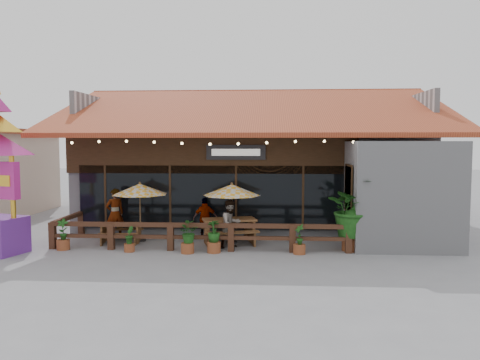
# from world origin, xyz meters

# --- Properties ---
(ground) EXTENTS (100.00, 100.00, 0.00)m
(ground) POSITION_xyz_m (0.00, 0.00, 0.00)
(ground) COLOR gray
(ground) RESTS_ON ground
(restaurant_building) EXTENTS (15.50, 14.73, 6.09)m
(restaurant_building) POSITION_xyz_m (0.26, 6.61, 2.21)
(restaurant_building) COLOR #B4B4B9
(restaurant_building) RESTS_ON ground
(patio_railing) EXTENTS (10.00, 2.60, 0.92)m
(patio_railing) POSITION_xyz_m (-2.25, -0.27, 0.61)
(patio_railing) COLOR #472519
(patio_railing) RESTS_ON ground
(umbrella_left) EXTENTS (2.43, 2.43, 2.15)m
(umbrella_left) POSITION_xyz_m (-3.91, 0.94, 1.88)
(umbrella_left) COLOR brown
(umbrella_left) RESTS_ON ground
(umbrella_right) EXTENTS (2.04, 2.04, 2.16)m
(umbrella_right) POSITION_xyz_m (-0.57, 0.78, 1.88)
(umbrella_right) COLOR brown
(umbrella_right) RESTS_ON ground
(picnic_table_left) EXTENTS (1.55, 1.38, 0.68)m
(picnic_table_left) POSITION_xyz_m (-4.52, 0.61, 0.46)
(picnic_table_left) COLOR brown
(picnic_table_left) RESTS_ON ground
(picnic_table_right) EXTENTS (2.20, 2.02, 0.88)m
(picnic_table_right) POSITION_xyz_m (-0.66, 0.70, 0.60)
(picnic_table_right) COLOR brown
(picnic_table_right) RESTS_ON ground
(tropical_plant) EXTENTS (2.26, 2.21, 2.37)m
(tropical_plant) POSITION_xyz_m (3.46, -0.14, 1.35)
(tropical_plant) COLOR brown
(tropical_plant) RESTS_ON ground
(diner_a) EXTENTS (0.81, 0.77, 1.87)m
(diner_a) POSITION_xyz_m (-4.96, 1.29, 0.93)
(diner_a) COLOR #392112
(diner_a) RESTS_ON ground
(diner_b) EXTENTS (1.00, 0.99, 1.63)m
(diner_b) POSITION_xyz_m (-0.55, 0.04, 0.81)
(diner_b) COLOR #392112
(diner_b) RESTS_ON ground
(diner_c) EXTENTS (0.95, 0.53, 1.53)m
(diner_c) POSITION_xyz_m (-1.61, 1.45, 0.77)
(diner_c) COLOR #392112
(diner_c) RESTS_ON ground
(planter_a) EXTENTS (0.42, 0.42, 1.04)m
(planter_a) POSITION_xyz_m (-6.09, -0.62, 0.44)
(planter_a) COLOR brown
(planter_a) RESTS_ON ground
(planter_b) EXTENTS (0.34, 0.36, 0.84)m
(planter_b) POSITION_xyz_m (-3.80, -0.78, 0.38)
(planter_b) COLOR brown
(planter_b) RESTS_ON ground
(planter_c) EXTENTS (0.82, 0.79, 1.03)m
(planter_c) POSITION_xyz_m (-1.88, -0.86, 0.58)
(planter_c) COLOR brown
(planter_c) RESTS_ON ground
(planter_d) EXTENTS (0.53, 0.53, 1.07)m
(planter_d) POSITION_xyz_m (-1.04, -0.73, 0.52)
(planter_d) COLOR brown
(planter_d) RESTS_ON ground
(planter_e) EXTENTS (0.39, 0.41, 0.96)m
(planter_e) POSITION_xyz_m (1.71, -0.75, 0.40)
(planter_e) COLOR brown
(planter_e) RESTS_ON ground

